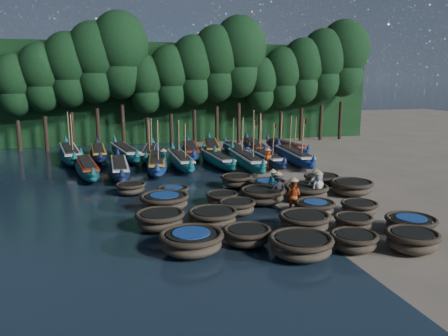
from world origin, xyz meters
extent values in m
plane|color=gray|center=(0.00, 0.00, 0.00)|extent=(120.00, 120.00, 0.00)
cube|color=black|center=(0.00, 23.50, 5.00)|extent=(40.00, 3.00, 10.00)
ellipsoid|color=brown|center=(-1.62, -8.76, 0.36)|extent=(2.78, 2.78, 0.72)
torus|color=#362C20|center=(-1.62, -8.76, 0.70)|extent=(2.40, 2.40, 0.22)
cylinder|color=black|center=(-1.62, -8.76, 0.74)|extent=(1.83, 1.83, 0.07)
ellipsoid|color=brown|center=(0.58, -8.71, 0.31)|extent=(1.68, 1.68, 0.63)
torus|color=#362C20|center=(0.58, -8.71, 0.61)|extent=(1.83, 1.83, 0.19)
cylinder|color=black|center=(0.58, -8.71, 0.65)|extent=(1.37, 1.37, 0.06)
ellipsoid|color=brown|center=(2.64, -9.36, 0.36)|extent=(1.97, 1.97, 0.72)
torus|color=#362C20|center=(2.64, -9.36, 0.70)|extent=(2.02, 2.02, 0.22)
cylinder|color=black|center=(2.64, -9.36, 0.74)|extent=(1.51, 1.51, 0.07)
ellipsoid|color=brown|center=(-5.41, -7.39, 0.38)|extent=(2.41, 2.41, 0.75)
torus|color=#362C20|center=(-5.41, -7.39, 0.73)|extent=(2.45, 2.45, 0.23)
cylinder|color=black|center=(-5.41, -7.39, 0.78)|extent=(1.86, 1.86, 0.07)
cylinder|color=navy|center=(-5.41, -7.39, 0.82)|extent=(1.43, 1.43, 0.05)
ellipsoid|color=brown|center=(-3.15, -7.12, 0.32)|extent=(2.25, 2.25, 0.64)
torus|color=#362C20|center=(-3.15, -7.12, 0.62)|extent=(1.91, 1.91, 0.19)
cylinder|color=black|center=(-3.15, -7.12, 0.66)|extent=(1.44, 1.44, 0.06)
ellipsoid|color=brown|center=(-0.32, -6.30, 0.36)|extent=(2.39, 2.39, 0.72)
torus|color=#362C20|center=(-0.32, -6.30, 0.70)|extent=(2.22, 2.22, 0.22)
cylinder|color=black|center=(-0.32, -6.30, 0.74)|extent=(1.68, 1.68, 0.07)
ellipsoid|color=brown|center=(1.79, -6.69, 0.30)|extent=(1.88, 1.88, 0.59)
torus|color=#362C20|center=(1.79, -6.69, 0.57)|extent=(1.67, 1.67, 0.18)
cylinder|color=black|center=(1.79, -6.69, 0.61)|extent=(1.25, 1.25, 0.05)
ellipsoid|color=brown|center=(3.96, -7.59, 0.31)|extent=(2.51, 2.51, 0.62)
torus|color=#362C20|center=(3.96, -7.59, 0.61)|extent=(2.15, 2.15, 0.19)
cylinder|color=black|center=(3.96, -7.59, 0.64)|extent=(1.64, 1.64, 0.06)
cylinder|color=navy|center=(3.96, -7.59, 0.68)|extent=(1.26, 1.26, 0.04)
ellipsoid|color=brown|center=(-6.23, -4.48, 0.36)|extent=(2.11, 2.11, 0.73)
torus|color=#362C20|center=(-6.23, -4.48, 0.71)|extent=(2.16, 2.16, 0.22)
cylinder|color=black|center=(-6.23, -4.48, 0.75)|extent=(1.63, 1.63, 0.07)
ellipsoid|color=brown|center=(-3.94, -4.65, 0.34)|extent=(2.59, 2.59, 0.69)
torus|color=#362C20|center=(-3.94, -4.65, 0.67)|extent=(2.22, 2.22, 0.21)
cylinder|color=black|center=(-3.94, -4.65, 0.71)|extent=(1.68, 1.68, 0.06)
ellipsoid|color=brown|center=(-2.39, -3.25, 0.31)|extent=(2.08, 2.08, 0.63)
torus|color=#362C20|center=(-2.39, -3.25, 0.61)|extent=(1.79, 1.79, 0.19)
cylinder|color=black|center=(-2.39, -3.25, 0.65)|extent=(1.34, 1.34, 0.06)
ellipsoid|color=brown|center=(1.19, -4.28, 0.31)|extent=(2.03, 2.03, 0.61)
torus|color=#362C20|center=(1.19, -4.28, 0.59)|extent=(1.92, 1.92, 0.19)
cylinder|color=black|center=(1.19, -4.28, 0.63)|extent=(1.46, 1.46, 0.06)
cylinder|color=navy|center=(1.19, -4.28, 0.67)|extent=(1.12, 1.12, 0.04)
ellipsoid|color=brown|center=(3.25, -4.79, 0.29)|extent=(2.11, 2.11, 0.58)
torus|color=#362C20|center=(3.25, -4.79, 0.56)|extent=(1.78, 1.78, 0.18)
cylinder|color=black|center=(3.25, -4.79, 0.60)|extent=(1.35, 1.35, 0.05)
ellipsoid|color=brown|center=(-5.67, -1.63, 0.36)|extent=(2.29, 2.29, 0.73)
torus|color=#362C20|center=(-5.67, -1.63, 0.70)|extent=(2.46, 2.46, 0.22)
cylinder|color=black|center=(-5.67, -1.63, 0.75)|extent=(1.88, 1.88, 0.07)
cylinder|color=navy|center=(-5.67, -1.63, 0.79)|extent=(1.44, 1.44, 0.04)
ellipsoid|color=brown|center=(-2.68, -1.43, 0.29)|extent=(1.73, 1.73, 0.58)
torus|color=#362C20|center=(-2.68, -1.43, 0.56)|extent=(1.70, 1.70, 0.18)
cylinder|color=black|center=(-2.68, -1.43, 0.60)|extent=(1.28, 1.28, 0.05)
ellipsoid|color=brown|center=(-0.57, -1.78, 0.37)|extent=(2.61, 2.61, 0.73)
torus|color=#362C20|center=(-0.57, -1.78, 0.71)|extent=(2.39, 2.39, 0.22)
cylinder|color=black|center=(-0.57, -1.78, 0.76)|extent=(1.82, 1.82, 0.07)
ellipsoid|color=brown|center=(1.92, -1.78, 0.38)|extent=(2.79, 2.79, 0.75)
torus|color=#362C20|center=(1.92, -1.78, 0.73)|extent=(2.38, 2.38, 0.23)
cylinder|color=black|center=(1.92, -1.78, 0.78)|extent=(1.81, 1.81, 0.07)
ellipsoid|color=brown|center=(4.89, -1.37, 0.36)|extent=(2.28, 2.28, 0.73)
torus|color=#362C20|center=(4.89, -1.37, 0.70)|extent=(2.39, 2.39, 0.22)
cylinder|color=black|center=(4.89, -1.37, 0.75)|extent=(1.82, 1.82, 0.07)
ellipsoid|color=brown|center=(-7.11, 1.87, 0.30)|extent=(1.75, 1.75, 0.60)
torus|color=#362C20|center=(-7.11, 1.87, 0.58)|extent=(1.72, 1.72, 0.18)
cylinder|color=black|center=(-7.11, 1.87, 0.62)|extent=(1.29, 1.29, 0.05)
ellipsoid|color=brown|center=(-4.93, 0.44, 0.29)|extent=(2.10, 2.10, 0.58)
torus|color=#362C20|center=(-4.93, 0.44, 0.56)|extent=(1.75, 1.75, 0.17)
cylinder|color=black|center=(-4.93, 0.44, 0.59)|extent=(1.32, 1.32, 0.05)
cylinder|color=navy|center=(-4.93, 0.44, 0.63)|extent=(1.02, 1.02, 0.03)
ellipsoid|color=brown|center=(-0.91, 1.93, 0.34)|extent=(2.29, 2.29, 0.68)
torus|color=#362C20|center=(-0.91, 1.93, 0.66)|extent=(1.92, 1.92, 0.21)
cylinder|color=black|center=(-0.91, 1.93, 0.70)|extent=(1.44, 1.44, 0.06)
ellipsoid|color=brown|center=(0.50, 0.34, 0.32)|extent=(2.60, 2.60, 0.64)
torus|color=#362C20|center=(0.50, 0.34, 0.62)|extent=(2.16, 2.16, 0.19)
cylinder|color=black|center=(0.50, 0.34, 0.66)|extent=(1.64, 1.64, 0.06)
cylinder|color=navy|center=(0.50, 0.34, 0.70)|extent=(1.27, 1.27, 0.04)
ellipsoid|color=brown|center=(4.21, 0.92, 0.32)|extent=(2.27, 2.27, 0.64)
torus|color=#362C20|center=(4.21, 0.92, 0.62)|extent=(2.15, 2.15, 0.19)
cylinder|color=black|center=(4.21, 0.92, 0.66)|extent=(1.64, 1.64, 0.06)
ellipsoid|color=#0E4F50|center=(-9.73, 7.80, 0.48)|extent=(2.46, 7.82, 0.96)
cone|color=#0E4F50|center=(-10.26, 11.51, 1.11)|extent=(0.42, 0.42, 0.58)
cone|color=#0E4F50|center=(-9.20, 4.08, 1.06)|extent=(0.42, 0.42, 0.48)
cube|color=maroon|center=(-9.73, 7.80, 0.89)|extent=(1.84, 6.05, 0.12)
cube|color=black|center=(-9.73, 7.80, 0.96)|extent=(1.48, 5.25, 0.10)
ellipsoid|color=#10173E|center=(-7.57, 7.17, 0.48)|extent=(1.43, 7.67, 0.96)
cone|color=#10173E|center=(-7.59, 10.91, 1.10)|extent=(0.42, 0.42, 0.57)
cone|color=#10173E|center=(-7.55, 3.44, 1.05)|extent=(0.42, 0.42, 0.48)
cube|color=silver|center=(-7.57, 7.17, 0.88)|extent=(1.04, 5.95, 0.11)
cube|color=black|center=(-7.57, 7.17, 0.96)|extent=(0.78, 5.18, 0.10)
ellipsoid|color=navy|center=(-4.93, 8.21, 0.50)|extent=(2.33, 8.17, 1.01)
cone|color=navy|center=(-4.50, 12.12, 1.16)|extent=(0.44, 0.44, 0.60)
cone|color=navy|center=(-5.37, 4.31, 1.11)|extent=(0.44, 0.44, 0.50)
cube|color=orange|center=(-4.93, 8.21, 0.93)|extent=(1.74, 6.32, 0.12)
cube|color=black|center=(-4.93, 8.21, 1.01)|extent=(1.38, 5.49, 0.10)
cylinder|color=#997F4C|center=(-4.70, 9.40, 2.11)|extent=(0.07, 0.24, 2.82)
cylinder|color=#997F4C|center=(-5.00, 6.70, 2.11)|extent=(0.07, 0.24, 2.82)
plane|color=red|center=(-4.85, 6.68, 3.34)|extent=(0.00, 0.35, 0.35)
ellipsoid|color=#0E4F50|center=(-3.13, 8.89, 0.48)|extent=(1.51, 7.78, 0.97)
cone|color=#0E4F50|center=(-3.18, 12.67, 1.12)|extent=(0.43, 0.43, 0.58)
cone|color=#0E4F50|center=(-3.07, 5.11, 1.07)|extent=(0.43, 0.43, 0.48)
cube|color=silver|center=(-3.13, 8.89, 0.89)|extent=(1.11, 6.03, 0.12)
cube|color=black|center=(-3.13, 8.89, 0.97)|extent=(0.83, 5.25, 0.10)
cylinder|color=#997F4C|center=(-3.05, 10.06, 2.04)|extent=(0.07, 0.23, 2.71)
cylinder|color=#997F4C|center=(-3.01, 7.44, 2.04)|extent=(0.07, 0.23, 2.71)
plane|color=red|center=(-2.87, 7.44, 3.22)|extent=(0.00, 0.34, 0.34)
ellipsoid|color=#0E4F50|center=(-0.37, 8.77, 0.47)|extent=(1.80, 7.52, 0.93)
cone|color=#0E4F50|center=(-0.60, 12.40, 1.07)|extent=(0.41, 0.41, 0.56)
cone|color=#0E4F50|center=(-0.15, 5.14, 1.03)|extent=(0.41, 0.41, 0.47)
cube|color=silver|center=(-0.37, 8.77, 0.86)|extent=(1.33, 5.83, 0.11)
cube|color=black|center=(-0.37, 8.77, 0.93)|extent=(1.03, 5.07, 0.09)
ellipsoid|color=#0E4F50|center=(1.47, 7.51, 0.52)|extent=(1.74, 8.36, 1.04)
cone|color=#0E4F50|center=(1.59, 11.57, 1.20)|extent=(0.46, 0.46, 0.62)
cone|color=#0E4F50|center=(1.36, 3.46, 1.14)|extent=(0.46, 0.46, 0.52)
cube|color=silver|center=(1.47, 7.51, 0.96)|extent=(1.28, 6.48, 0.12)
cube|color=black|center=(1.47, 7.51, 1.04)|extent=(0.97, 5.64, 0.10)
cylinder|color=#997F4C|center=(1.61, 8.76, 2.18)|extent=(0.07, 0.25, 2.91)
cylinder|color=#997F4C|center=(1.53, 5.95, 2.18)|extent=(0.07, 0.25, 2.91)
plane|color=red|center=(1.69, 5.95, 3.45)|extent=(0.00, 0.36, 0.36)
ellipsoid|color=#10173E|center=(3.24, 8.29, 0.47)|extent=(1.47, 7.56, 0.94)
cone|color=#10173E|center=(3.19, 11.96, 1.08)|extent=(0.41, 0.41, 0.57)
cone|color=#10173E|center=(3.30, 4.62, 1.04)|extent=(0.41, 0.41, 0.47)
cube|color=silver|center=(3.24, 8.29, 0.87)|extent=(1.08, 5.85, 0.11)
cube|color=black|center=(3.24, 8.29, 0.94)|extent=(0.81, 5.10, 0.09)
cylinder|color=#997F4C|center=(3.32, 9.42, 1.98)|extent=(0.07, 0.22, 2.64)
cylinder|color=#997F4C|center=(3.36, 6.88, 1.98)|extent=(0.07, 0.22, 2.64)
plane|color=red|center=(3.50, 6.88, 3.13)|extent=(0.00, 0.33, 0.33)
ellipsoid|color=navy|center=(5.58, 8.15, 0.51)|extent=(2.15, 8.31, 1.03)
cone|color=navy|center=(5.91, 12.14, 1.18)|extent=(0.45, 0.45, 0.62)
cone|color=navy|center=(5.25, 4.16, 1.13)|extent=(0.45, 0.45, 0.51)
cube|color=silver|center=(5.58, 8.15, 0.94)|extent=(1.60, 6.43, 0.12)
cube|color=black|center=(5.58, 8.15, 1.03)|extent=(1.25, 5.59, 0.10)
cylinder|color=#997F4C|center=(5.78, 9.37, 2.16)|extent=(0.07, 0.24, 2.87)
cylinder|color=#997F4C|center=(5.55, 6.61, 2.16)|extent=(0.07, 0.24, 2.87)
plane|color=red|center=(5.71, 6.60, 3.41)|extent=(0.00, 0.36, 0.36)
ellipsoid|color=#0E4F50|center=(-11.22, 13.60, 0.55)|extent=(2.85, 8.90, 1.10)
cone|color=#0E4F50|center=(-11.84, 17.83, 1.26)|extent=(0.48, 0.48, 0.66)
cone|color=#0E4F50|center=(-10.59, 9.38, 1.21)|extent=(0.48, 0.48, 0.55)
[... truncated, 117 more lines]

